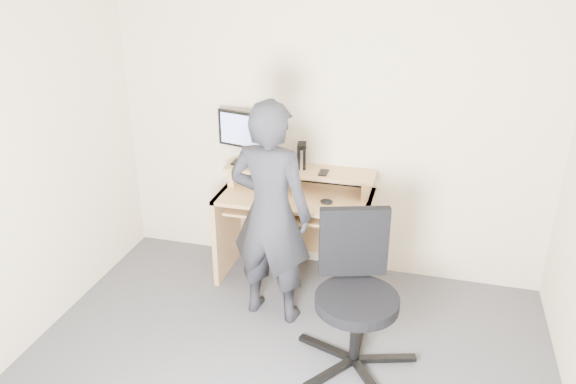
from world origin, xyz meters
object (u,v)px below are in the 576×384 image
at_px(person, 270,214).
at_px(desk, 297,214).
at_px(monitor, 244,133).
at_px(office_chair, 355,287).

bearing_deg(person, desk, -87.34).
bearing_deg(desk, monitor, 171.98).
distance_m(desk, monitor, 0.78).
xyz_separation_m(desk, office_chair, (0.62, -0.94, 0.00)).
distance_m(office_chair, person, 0.80).
bearing_deg(monitor, office_chair, -29.87).
bearing_deg(monitor, desk, 5.16).
bearing_deg(desk, office_chair, -56.76).
bearing_deg(office_chair, person, 135.20).
height_order(monitor, office_chair, monitor).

